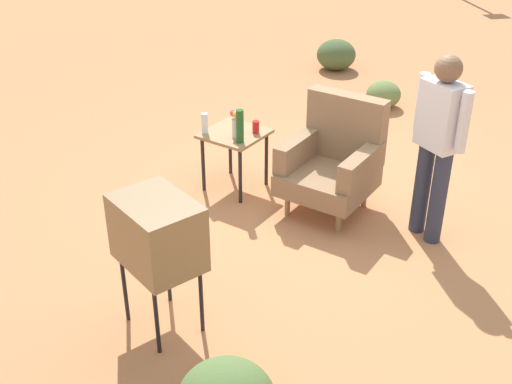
{
  "coord_description": "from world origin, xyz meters",
  "views": [
    {
      "loc": [
        2.58,
        -4.76,
        3.12
      ],
      "look_at": [
        0.07,
        -1.09,
        0.65
      ],
      "focal_mm": 45.31,
      "sensor_mm": 36.0,
      "label": 1
    }
  ],
  "objects_px": {
    "person_standing": "(438,138)",
    "flower_vase": "(236,122)",
    "armchair": "(334,159)",
    "soda_can_red": "(256,127)",
    "bottle_short_clear": "(205,123)",
    "bottle_wine_green": "(240,126)",
    "tv_on_stand": "(158,234)",
    "side_table": "(235,140)"
  },
  "relations": [
    {
      "from": "bottle_short_clear",
      "to": "armchair",
      "type": "bearing_deg",
      "value": 17.65
    },
    {
      "from": "tv_on_stand",
      "to": "soda_can_red",
      "type": "distance_m",
      "value": 2.18
    },
    {
      "from": "armchair",
      "to": "tv_on_stand",
      "type": "distance_m",
      "value": 2.21
    },
    {
      "from": "side_table",
      "to": "soda_can_red",
      "type": "xyz_separation_m",
      "value": [
        0.18,
        0.1,
        0.15
      ]
    },
    {
      "from": "armchair",
      "to": "flower_vase",
      "type": "height_order",
      "value": "armchair"
    },
    {
      "from": "soda_can_red",
      "to": "armchair",
      "type": "bearing_deg",
      "value": 7.44
    },
    {
      "from": "tv_on_stand",
      "to": "bottle_wine_green",
      "type": "relative_size",
      "value": 3.22
    },
    {
      "from": "side_table",
      "to": "bottle_wine_green",
      "type": "distance_m",
      "value": 0.34
    },
    {
      "from": "bottle_short_clear",
      "to": "soda_can_red",
      "type": "xyz_separation_m",
      "value": [
        0.4,
        0.28,
        -0.04
      ]
    },
    {
      "from": "bottle_wine_green",
      "to": "flower_vase",
      "type": "distance_m",
      "value": 0.12
    },
    {
      "from": "armchair",
      "to": "person_standing",
      "type": "xyz_separation_m",
      "value": [
        0.93,
        0.02,
        0.44
      ]
    },
    {
      "from": "bottle_short_clear",
      "to": "flower_vase",
      "type": "bearing_deg",
      "value": 18.14
    },
    {
      "from": "armchair",
      "to": "soda_can_red",
      "type": "distance_m",
      "value": 0.82
    },
    {
      "from": "bottle_short_clear",
      "to": "soda_can_red",
      "type": "distance_m",
      "value": 0.49
    },
    {
      "from": "person_standing",
      "to": "flower_vase",
      "type": "bearing_deg",
      "value": -170.6
    },
    {
      "from": "side_table",
      "to": "bottle_short_clear",
      "type": "height_order",
      "value": "bottle_short_clear"
    },
    {
      "from": "armchair",
      "to": "side_table",
      "type": "relative_size",
      "value": 1.77
    },
    {
      "from": "armchair",
      "to": "bottle_short_clear",
      "type": "relative_size",
      "value": 5.3
    },
    {
      "from": "bottle_short_clear",
      "to": "soda_can_red",
      "type": "height_order",
      "value": "bottle_short_clear"
    },
    {
      "from": "armchair",
      "to": "bottle_wine_green",
      "type": "distance_m",
      "value": 0.92
    },
    {
      "from": "soda_can_red",
      "to": "flower_vase",
      "type": "relative_size",
      "value": 0.46
    },
    {
      "from": "side_table",
      "to": "soda_can_red",
      "type": "bearing_deg",
      "value": 30.51
    },
    {
      "from": "tv_on_stand",
      "to": "bottle_wine_green",
      "type": "bearing_deg",
      "value": 109.06
    },
    {
      "from": "armchair",
      "to": "flower_vase",
      "type": "xyz_separation_m",
      "value": [
        -0.9,
        -0.28,
        0.25
      ]
    },
    {
      "from": "armchair",
      "to": "bottle_wine_green",
      "type": "bearing_deg",
      "value": -155.74
    },
    {
      "from": "person_standing",
      "to": "flower_vase",
      "type": "height_order",
      "value": "person_standing"
    },
    {
      "from": "bottle_short_clear",
      "to": "bottle_wine_green",
      "type": "relative_size",
      "value": 0.62
    },
    {
      "from": "person_standing",
      "to": "bottle_short_clear",
      "type": "height_order",
      "value": "person_standing"
    },
    {
      "from": "armchair",
      "to": "tv_on_stand",
      "type": "bearing_deg",
      "value": -94.47
    },
    {
      "from": "tv_on_stand",
      "to": "person_standing",
      "type": "xyz_separation_m",
      "value": [
        1.1,
        2.21,
        0.16
      ]
    },
    {
      "from": "tv_on_stand",
      "to": "flower_vase",
      "type": "relative_size",
      "value": 3.89
    },
    {
      "from": "tv_on_stand",
      "to": "soda_can_red",
      "type": "height_order",
      "value": "tv_on_stand"
    },
    {
      "from": "armchair",
      "to": "soda_can_red",
      "type": "height_order",
      "value": "armchair"
    },
    {
      "from": "armchair",
      "to": "bottle_short_clear",
      "type": "bearing_deg",
      "value": -162.35
    },
    {
      "from": "person_standing",
      "to": "flower_vase",
      "type": "xyz_separation_m",
      "value": [
        -1.83,
        -0.3,
        -0.19
      ]
    },
    {
      "from": "tv_on_stand",
      "to": "person_standing",
      "type": "bearing_deg",
      "value": 63.51
    },
    {
      "from": "bottle_wine_green",
      "to": "soda_can_red",
      "type": "relative_size",
      "value": 2.62
    },
    {
      "from": "person_standing",
      "to": "bottle_short_clear",
      "type": "relative_size",
      "value": 8.2
    },
    {
      "from": "armchair",
      "to": "side_table",
      "type": "bearing_deg",
      "value": -167.91
    },
    {
      "from": "armchair",
      "to": "side_table",
      "type": "distance_m",
      "value": 1.0
    },
    {
      "from": "bottle_wine_green",
      "to": "tv_on_stand",
      "type": "bearing_deg",
      "value": -70.94
    },
    {
      "from": "person_standing",
      "to": "soda_can_red",
      "type": "relative_size",
      "value": 13.44
    }
  ]
}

